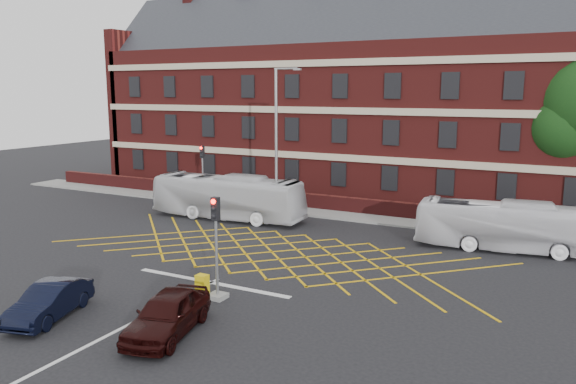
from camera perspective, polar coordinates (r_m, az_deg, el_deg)
The scene contains 16 objects.
ground at distance 28.44m, azimuth -3.67°, elevation -7.10°, with size 120.00×120.00×0.00m, color black.
victorian_building at distance 47.23m, azimuth 10.71°, elevation 9.32°, with size 51.00×12.17×20.40m.
boundary_wall at distance 39.62m, azimuth 6.16°, elevation -1.33°, with size 56.00×0.50×1.10m, color #4B1414.
far_pavement at distance 38.81m, azimuth 5.60°, elevation -2.30°, with size 60.00×3.00×0.12m, color slate.
box_junction_hatching at distance 30.08m, azimuth -1.67°, elevation -6.09°, with size 11.50×0.12×0.02m, color #CC990C.
stop_line at distance 25.67m, azimuth -7.79°, elevation -9.10°, with size 8.00×0.30×0.02m, color silver.
centre_line at distance 21.12m, azimuth -18.38°, elevation -13.93°, with size 0.15×14.00×0.02m, color silver.
bus_left at distance 37.62m, azimuth -6.16°, elevation -0.51°, with size 2.48×10.61×2.96m, color silver.
bus_right at distance 32.27m, azimuth 21.40°, elevation -3.25°, with size 2.24×9.56×2.66m, color silver.
car_navy at distance 23.35m, azimuth -23.06°, elevation -10.17°, with size 1.39×4.00×1.32m, color black.
car_maroon at distance 20.60m, azimuth -12.15°, elevation -11.99°, with size 1.79×4.45×1.52m, color black.
traffic_light_near at distance 23.23m, azimuth -7.27°, elevation -6.62°, with size 0.70×0.70×4.27m.
traffic_light_far at distance 44.19m, azimuth -8.65°, elevation 1.42°, with size 0.70×0.70×4.27m.
street_lamp at distance 36.26m, azimuth -1.11°, elevation 2.35°, with size 2.25×1.00×9.88m.
direction_signs at distance 45.18m, azimuth -10.62°, elevation 1.06°, with size 1.10×0.16×2.20m.
utility_cabinet at distance 23.91m, azimuth -8.71°, elevation -9.41°, with size 0.49×0.39×0.95m, color gold.
Camera 1 is at (14.22, -23.12, 8.49)m, focal length 35.00 mm.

